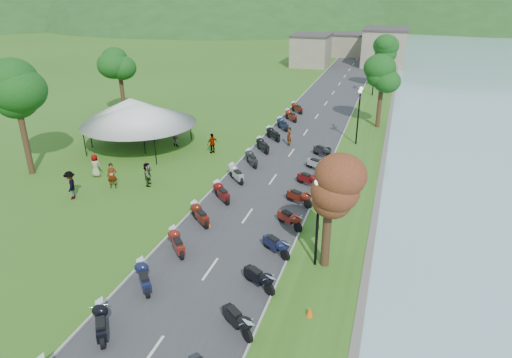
% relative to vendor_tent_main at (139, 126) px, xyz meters
% --- Properties ---
extents(road, '(7.00, 120.00, 0.02)m').
position_rel_vendor_tent_main_xyz_m(road, '(12.95, 8.59, -1.99)').
color(road, '#39393C').
rests_on(road, ground).
extents(hills_backdrop, '(360.00, 120.00, 76.00)m').
position_rel_vendor_tent_main_xyz_m(hills_backdrop, '(12.95, 168.59, -2.00)').
color(hills_backdrop, '#285621').
rests_on(hills_backdrop, ground).
extents(far_building, '(18.00, 16.00, 5.00)m').
position_rel_vendor_tent_main_xyz_m(far_building, '(10.95, 53.59, 0.50)').
color(far_building, gray).
rests_on(far_building, ground).
extents(moto_row_left, '(2.60, 52.13, 1.10)m').
position_rel_vendor_tent_main_xyz_m(moto_row_left, '(10.56, -9.47, -1.45)').
color(moto_row_left, '#331411').
rests_on(moto_row_left, ground).
extents(moto_row_right, '(2.60, 33.11, 1.10)m').
position_rel_vendor_tent_main_xyz_m(moto_row_right, '(15.72, -13.03, -1.45)').
color(moto_row_right, '#331411').
rests_on(moto_row_right, ground).
extents(vendor_tent_main, '(6.57, 6.57, 4.00)m').
position_rel_vendor_tent_main_xyz_m(vendor_tent_main, '(0.00, 0.00, 0.00)').
color(vendor_tent_main, silver).
rests_on(vendor_tent_main, ground).
extents(vendor_tent_side, '(5.27, 5.27, 4.00)m').
position_rel_vendor_tent_main_xyz_m(vendor_tent_side, '(-1.50, 1.33, 0.00)').
color(vendor_tent_side, silver).
rests_on(vendor_tent_side, ground).
extents(tree_park_left, '(3.67, 3.67, 10.19)m').
position_rel_vendor_tent_main_xyz_m(tree_park_left, '(-4.91, -7.70, 3.10)').
color(tree_park_left, '#195918').
rests_on(tree_park_left, ground).
extents(tree_lakeside, '(2.35, 2.35, 6.53)m').
position_rel_vendor_tent_main_xyz_m(tree_lakeside, '(18.41, -13.27, 1.26)').
color(tree_lakeside, '#195918').
rests_on(tree_lakeside, ground).
extents(pedestrian_a, '(0.81, 0.72, 1.85)m').
position_rel_vendor_tent_main_xyz_m(pedestrian_a, '(2.56, -8.20, -2.00)').
color(pedestrian_a, slate).
rests_on(pedestrian_a, ground).
extents(pedestrian_b, '(0.92, 0.73, 1.66)m').
position_rel_vendor_tent_main_xyz_m(pedestrian_b, '(2.73, 1.34, -2.00)').
color(pedestrian_b, slate).
rests_on(pedestrian_b, ground).
extents(pedestrian_c, '(1.08, 1.35, 1.95)m').
position_rel_vendor_tent_main_xyz_m(pedestrian_c, '(0.90, -10.50, -2.00)').
color(pedestrian_c, slate).
rests_on(pedestrian_c, ground).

